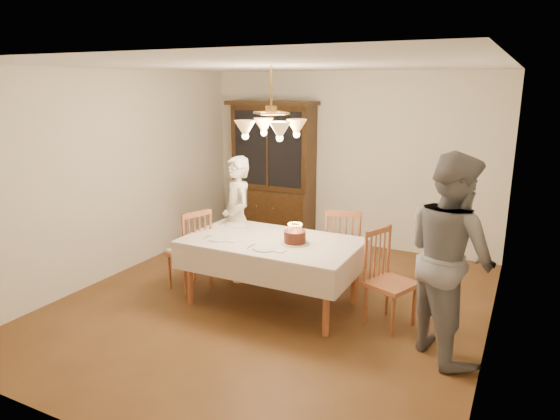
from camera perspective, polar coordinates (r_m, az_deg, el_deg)
The scene contains 14 objects.
ground at distance 5.77m, azimuth -0.91°, elevation -10.61°, with size 5.00×5.00×0.00m, color #553418.
room_shell at distance 5.30m, azimuth -0.98°, elevation 5.10°, with size 5.00×5.00×5.00m.
dining_table at distance 5.51m, azimuth -0.94°, elevation -4.16°, with size 1.90×1.10×0.76m.
china_hutch at distance 7.89m, azimuth -0.82°, elevation 4.20°, with size 1.38×0.54×2.16m.
chair_far_side at distance 6.10m, azimuth 7.26°, elevation -4.81°, with size 0.53×0.52×1.00m.
chair_left_end at distance 6.09m, azimuth -10.29°, elevation -4.86°, with size 0.54×0.55×1.00m.
chair_right_end at distance 5.24m, azimuth 12.46°, elevation -8.32°, with size 0.55×0.56×1.00m.
elderly_woman at distance 6.23m, azimuth -4.92°, elevation -1.03°, with size 0.57×0.38×1.57m, color beige.
adult_in_grey at distance 4.70m, azimuth 18.88°, elevation -5.01°, with size 0.91×0.71×1.88m, color slate.
birthday_cake at distance 5.34m, azimuth 1.71°, elevation -3.15°, with size 0.30×0.30×0.22m.
place_setting_near_left at distance 5.54m, azimuth -6.79°, elevation -3.28°, with size 0.39×0.24×0.02m.
place_setting_near_right at distance 5.19m, azimuth -1.60°, elevation -4.40°, with size 0.40×0.25×0.02m.
place_setting_far_left at distance 6.05m, azimuth -5.02°, elevation -1.69°, with size 0.39×0.24×0.02m.
chandelier at distance 5.25m, azimuth -1.00°, elevation 9.36°, with size 0.62×0.62×0.73m.
Camera 1 is at (2.44, -4.62, 2.44)m, focal length 32.00 mm.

